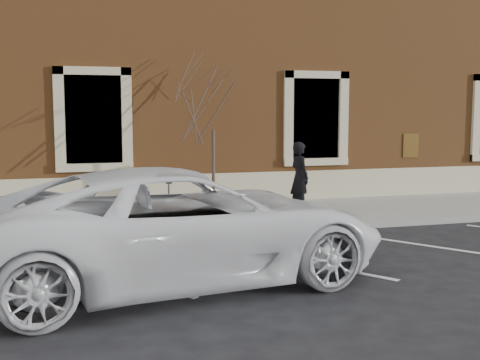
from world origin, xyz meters
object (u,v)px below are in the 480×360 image
object	(u,v)px
man	(300,177)
white_truck	(180,226)
parking_meter	(169,188)
sapling	(213,107)

from	to	relation	value
man	white_truck	world-z (taller)	man
parking_meter	white_truck	xyz separation A→B (m)	(-0.35, -3.28, -0.16)
parking_meter	white_truck	size ratio (longest dim) A/B	0.20
white_truck	sapling	bearing A→B (deg)	-27.08
sapling	parking_meter	bearing A→B (deg)	-125.54
sapling	white_truck	xyz separation A→B (m)	(-1.75, -5.24, -1.81)
man	parking_meter	xyz separation A→B (m)	(-3.41, -1.37, 0.04)
man	sapling	world-z (taller)	sapling
man	white_truck	xyz separation A→B (m)	(-3.76, -4.64, -0.13)
parking_meter	sapling	xyz separation A→B (m)	(1.40, 1.96, 1.65)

